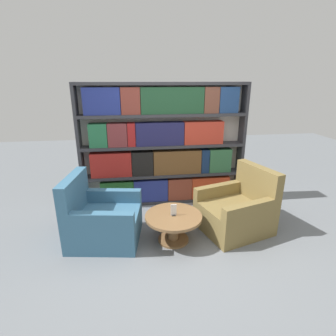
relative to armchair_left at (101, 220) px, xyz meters
name	(u,v)px	position (x,y,z in m)	size (l,w,h in m)	color
ground_plane	(177,247)	(1.01, -0.34, -0.30)	(14.00, 14.00, 0.00)	slate
bookshelf	(163,146)	(1.00, 1.12, 0.75)	(2.87, 0.30, 2.12)	silver
armchair_left	(101,220)	(0.00, 0.00, 0.00)	(1.05, 0.96, 0.95)	#386684
armchair_right	(237,211)	(1.98, 0.01, 0.00)	(1.14, 1.07, 0.95)	olive
coffee_table	(173,222)	(0.99, -0.17, -0.02)	(0.78, 0.78, 0.40)	brown
table_sign	(174,211)	(0.99, -0.17, 0.16)	(0.08, 0.06, 0.16)	black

